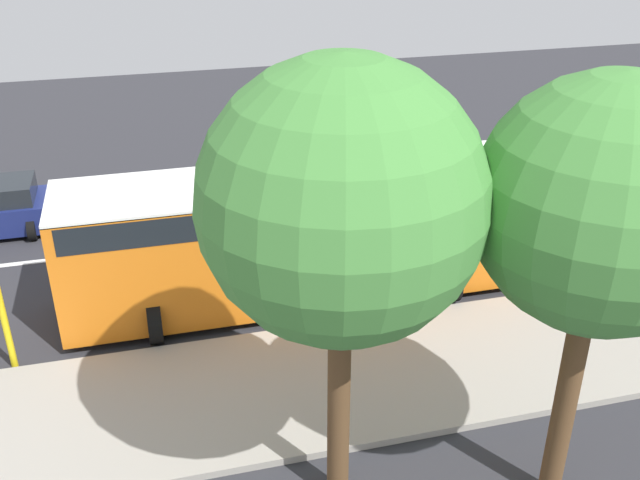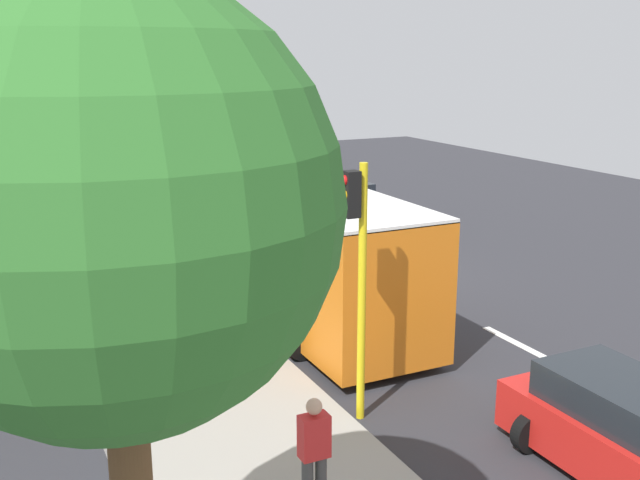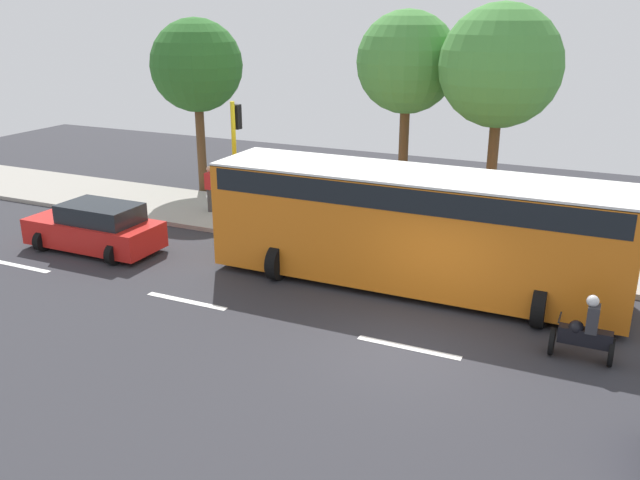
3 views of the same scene
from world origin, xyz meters
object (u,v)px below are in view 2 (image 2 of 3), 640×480
pedestrian_near_signal (314,453)px  street_tree_north (112,209)px  car_yellow_cab (191,191)px  car_dark_blue (337,200)px  pedestrian_by_tree (54,201)px  motorcycle (296,230)px  traffic_light_midblock (357,257)px  traffic_light_corner (161,159)px  car_red (635,438)px  city_bus (285,232)px

pedestrian_near_signal → street_tree_north: street_tree_north is taller
car_yellow_cab → street_tree_north: street_tree_north is taller
car_dark_blue → pedestrian_by_tree: 10.31m
pedestrian_near_signal → pedestrian_by_tree: bearing=-87.3°
motorcycle → pedestrian_by_tree: (6.63, -6.26, 0.42)m
pedestrian_by_tree → car_yellow_cab: bearing=-163.1°
traffic_light_midblock → street_tree_north: bearing=44.3°
pedestrian_near_signal → traffic_light_midblock: bearing=-129.3°
car_yellow_cab → car_dark_blue: same height
street_tree_north → traffic_light_corner: bearing=-105.2°
car_yellow_cab → traffic_light_corner: size_ratio=0.86×
car_dark_blue → traffic_light_midblock: 16.18m
car_red → car_yellow_cab: bearing=-89.7°
car_yellow_cab → street_tree_north: bearing=72.5°
pedestrian_near_signal → traffic_light_midblock: (-1.93, -2.36, 1.87)m
city_bus → car_yellow_cab: bearing=-95.7°
pedestrian_near_signal → traffic_light_midblock: traffic_light_midblock is taller
motorcycle → pedestrian_near_signal: bearing=66.7°
pedestrian_near_signal → pedestrian_by_tree: (0.92, -19.51, 0.00)m
motorcycle → street_tree_north: street_tree_north is taller
motorcycle → car_dark_blue: bearing=-133.4°
car_yellow_cab → car_dark_blue: size_ratio=0.84×
city_bus → pedestrian_by_tree: 11.69m
car_yellow_cab → pedestrian_near_signal: size_ratio=2.28×
car_red → city_bus: size_ratio=0.39×
car_yellow_cab → car_dark_blue: bearing=134.8°
motorcycle → pedestrian_near_signal: (5.71, 13.25, 0.42)m
car_dark_blue → street_tree_north: street_tree_north is taller
car_yellow_cab → pedestrian_near_signal: pedestrian_near_signal is taller
pedestrian_by_tree → traffic_light_corner: 5.53m
car_yellow_cab → traffic_light_corner: traffic_light_corner is taller
city_bus → pedestrian_near_signal: city_bus is taller
car_red → traffic_light_midblock: 4.99m
pedestrian_by_tree → street_tree_north: 22.21m
motorcycle → traffic_light_corner: traffic_light_corner is taller
car_dark_blue → car_red: size_ratio=1.06×
motorcycle → car_yellow_cab: bearing=-81.9°
car_dark_blue → traffic_light_corner: (7.08, 1.58, 2.22)m
car_red → pedestrian_near_signal: size_ratio=2.55×
motorcycle → traffic_light_corner: (3.78, -1.90, 2.29)m
traffic_light_corner → traffic_light_midblock: size_ratio=1.00×
traffic_light_midblock → traffic_light_corner: bearing=-90.0°
motorcycle → pedestrian_near_signal: 14.44m
traffic_light_corner → car_red: bearing=99.6°
motorcycle → traffic_light_corner: 4.81m
car_yellow_cab → car_red: same height
car_dark_blue → traffic_light_corner: size_ratio=1.02×
car_dark_blue → traffic_light_midblock: (7.08, 14.38, 2.22)m
motorcycle → pedestrian_by_tree: pedestrian_by_tree is taller
car_dark_blue → pedestrian_by_tree: pedestrian_by_tree is taller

